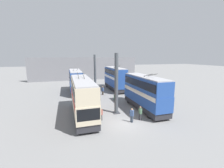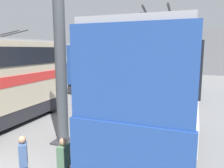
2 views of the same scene
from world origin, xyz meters
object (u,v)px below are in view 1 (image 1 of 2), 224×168
Objects in this scene: person_aisle_foreground at (132,115)px; bus_right_mid at (76,80)px; bus_left_near at (145,91)px; person_by_right_row at (101,114)px; bus_left_far at (115,77)px; oil_drum at (115,98)px; person_aisle_midway at (103,90)px; person_by_left_row at (140,113)px; bus_right_near at (83,95)px.

bus_right_mid is at bearing -114.12° from person_aisle_foreground.
person_by_right_row is (-2.07, 7.16, -2.03)m from bus_left_near.
person_aisle_foreground is at bearing 168.21° from bus_left_far.
bus_left_far is 11.13× the size of oil_drum.
person_by_left_row is at bearing 53.06° from person_aisle_midway.
person_aisle_foreground is 9.64m from oil_drum.
oil_drum is at bearing 24.36° from bus_left_near.
bus_left_near reaches higher than person_aisle_foreground.
person_by_right_row is 3.79m from person_aisle_foreground.
bus_left_near is 11.04m from person_aisle_midway.
bus_right_near is at bearing 180.00° from bus_right_mid.
bus_left_near is 5.48× the size of person_by_left_row.
person_by_left_row is at bearing 144.24° from bus_left_near.
person_by_left_row is 1.96× the size of oil_drum.
bus_left_near is at bearing -147.02° from bus_right_mid.
bus_left_near is 14.19m from bus_left_far.
person_aisle_midway is at bearing -129.95° from person_aisle_foreground.
person_by_right_row is 4.90m from person_by_left_row.
person_by_left_row is at bearing 172.08° from bus_left_far.
oil_drum is (-4.24, -1.32, -0.50)m from person_aisle_midway.
person_by_left_row is at bearing -159.09° from bus_right_mid.
bus_left_far reaches higher than oil_drum.
oil_drum is at bearing 146.87° from person_by_right_row.
oil_drum is (7.94, -4.50, -0.37)m from person_by_right_row.
bus_left_far is at bearing -102.48° from person_by_left_row.
bus_left_near is 6.88m from oil_drum.
bus_right_near is 11.52m from person_aisle_midway.
bus_right_near reaches higher than oil_drum.
bus_left_far is 5.69× the size of person_by_left_row.
person_aisle_foreground is (-0.30, 1.28, -0.02)m from person_by_left_row.
person_aisle_foreground reaches higher than person_by_right_row.
person_by_right_row is 0.88× the size of person_aisle_midway.
person_aisle_midway reaches higher than oil_drum.
oil_drum is (9.27, 0.21, -0.49)m from person_by_left_row.
oil_drum is at bearing 63.91° from person_aisle_midway.
person_by_right_row is at bearing -20.30° from person_by_left_row.
oil_drum is at bearing 162.26° from bus_left_far.
bus_left_far reaches higher than bus_right_mid.
bus_right_near is at bearing -139.91° from person_by_right_row.
bus_right_near is 3.47m from person_by_right_row.
bus_left_near is 4.60m from person_by_left_row.
bus_left_far is at bearing -89.08° from bus_right_mid.
bus_left_near is 5.56× the size of person_aisle_foreground.
bus_left_far is at bearing -32.66° from bus_right_near.
bus_right_near is at bearing 19.76° from person_aisle_midway.
person_aisle_midway is 13.81m from person_aisle_foreground.
person_by_right_row is at bearing 31.98° from person_aisle_midway.
bus_right_mid is 18.63m from person_aisle_foreground.
bus_left_near is at bearing -89.84° from bus_right_near.
oil_drum is at bearing -93.24° from person_by_left_row.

